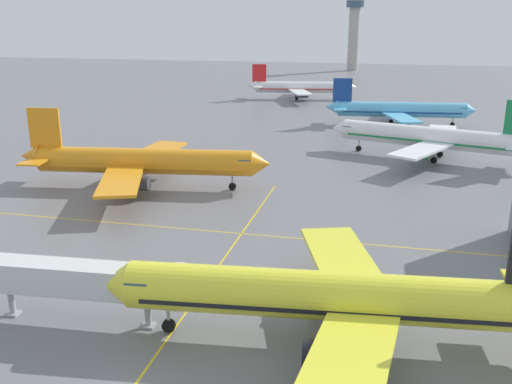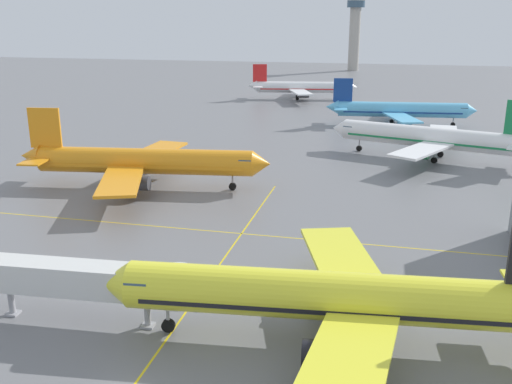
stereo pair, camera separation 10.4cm
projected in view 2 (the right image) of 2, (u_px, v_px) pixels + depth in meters
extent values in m
cylinder|color=yellow|center=(331.00, 296.00, 46.51)|extent=(33.93, 7.40, 4.00)
cone|color=yellow|center=(115.00, 283.00, 48.74)|extent=(3.12, 4.18, 3.92)
cube|color=yellow|center=(342.00, 259.00, 55.05)|extent=(10.05, 16.72, 0.42)
cube|color=yellow|center=(345.00, 368.00, 38.08)|extent=(7.15, 16.30, 0.42)
cylinder|color=black|center=(328.00, 288.00, 52.31)|extent=(3.79, 2.56, 2.21)
cylinder|color=black|center=(326.00, 355.00, 41.93)|extent=(3.79, 2.56, 2.21)
cube|color=#385166|center=(142.00, 278.00, 48.27)|extent=(2.26, 3.86, 0.74)
cube|color=black|center=(330.00, 301.00, 46.65)|extent=(31.26, 7.16, 0.38)
cylinder|color=#99999E|center=(168.00, 313.00, 48.95)|extent=(0.29, 0.29, 1.74)
cylinder|color=black|center=(168.00, 326.00, 49.29)|extent=(1.20, 0.59, 1.16)
cylinder|color=#99999E|center=(354.00, 310.00, 49.60)|extent=(0.29, 0.29, 1.74)
cylinder|color=black|center=(353.00, 321.00, 49.95)|extent=(1.20, 0.59, 1.16)
cylinder|color=#99999E|center=(356.00, 344.00, 44.42)|extent=(0.29, 0.29, 1.74)
cylinder|color=black|center=(356.00, 357.00, 44.76)|extent=(1.20, 0.59, 1.16)
cylinder|color=orange|center=(145.00, 161.00, 89.39)|extent=(33.84, 8.51, 3.99)
cone|color=orange|center=(262.00, 164.00, 87.76)|extent=(3.24, 4.24, 3.91)
cone|color=orange|center=(31.00, 156.00, 90.93)|extent=(3.84, 4.21, 3.79)
cube|color=orange|center=(45.00, 128.00, 89.35)|extent=(5.05, 1.06, 6.30)
cube|color=orange|center=(36.00, 161.00, 87.74)|extent=(4.07, 5.87, 0.25)
cube|color=orange|center=(53.00, 152.00, 93.73)|extent=(4.07, 5.87, 0.25)
cube|color=orange|center=(121.00, 181.00, 81.18)|extent=(10.47, 16.67, 0.42)
cube|color=orange|center=(154.00, 152.00, 98.16)|extent=(6.60, 16.11, 0.42)
cylinder|color=#333338|center=(137.00, 183.00, 84.77)|extent=(3.84, 2.67, 2.21)
cylinder|color=#333338|center=(157.00, 165.00, 95.16)|extent=(3.84, 2.67, 2.21)
cube|color=#385166|center=(246.00, 160.00, 87.80)|extent=(2.37, 3.89, 0.74)
cube|color=orange|center=(146.00, 164.00, 89.54)|extent=(31.18, 8.18, 0.38)
cylinder|color=#99999E|center=(233.00, 179.00, 88.92)|extent=(0.29, 0.29, 1.73)
cylinder|color=black|center=(233.00, 186.00, 89.27)|extent=(1.21, 0.62, 1.16)
cylinder|color=#99999E|center=(128.00, 181.00, 87.74)|extent=(0.29, 0.29, 1.73)
cylinder|color=black|center=(129.00, 189.00, 88.09)|extent=(1.21, 0.62, 1.16)
cylinder|color=#99999E|center=(138.00, 172.00, 92.94)|extent=(0.29, 0.29, 1.73)
cylinder|color=black|center=(139.00, 179.00, 93.28)|extent=(1.21, 0.62, 1.16)
cylinder|color=white|center=(428.00, 137.00, 107.45)|extent=(32.55, 12.81, 3.89)
cone|color=white|center=(339.00, 128.00, 115.72)|extent=(3.61, 4.40, 3.81)
cube|color=white|center=(443.00, 133.00, 114.41)|extent=(6.40, 15.69, 0.41)
cube|color=white|center=(422.00, 150.00, 99.90)|extent=(11.92, 16.05, 0.41)
cylinder|color=#2D9956|center=(433.00, 142.00, 112.56)|extent=(3.94, 3.03, 2.15)
cylinder|color=#2D9956|center=(419.00, 153.00, 103.69)|extent=(3.94, 3.03, 2.15)
cube|color=#385166|center=(350.00, 127.00, 114.45)|extent=(2.76, 3.95, 0.72)
cube|color=#197F47|center=(428.00, 140.00, 107.59)|extent=(30.04, 12.12, 0.37)
cylinder|color=#99999E|center=(359.00, 143.00, 114.41)|extent=(0.29, 0.29, 1.69)
cylinder|color=black|center=(359.00, 148.00, 114.74)|extent=(1.21, 0.75, 1.13)
cylinder|color=#99999E|center=(441.00, 149.00, 109.45)|extent=(0.29, 0.29, 1.69)
cylinder|color=black|center=(440.00, 154.00, 109.79)|extent=(1.21, 0.75, 1.13)
cylinder|color=#99999E|center=(435.00, 154.00, 105.02)|extent=(0.29, 0.29, 1.69)
cylinder|color=black|center=(434.00, 160.00, 105.35)|extent=(1.21, 0.75, 1.13)
cylinder|color=#5BB7E5|center=(402.00, 110.00, 140.17)|extent=(30.93, 7.22, 3.65)
cone|color=#5BB7E5|center=(472.00, 111.00, 138.39)|extent=(2.90, 3.84, 3.57)
cone|color=#5BB7E5|center=(332.00, 107.00, 141.88)|extent=(3.46, 3.80, 3.47)
cube|color=navy|center=(343.00, 90.00, 140.39)|extent=(4.62, 0.88, 5.76)
cube|color=#5BB7E5|center=(341.00, 109.00, 138.93)|extent=(3.63, 5.32, 0.23)
cube|color=#5BB7E5|center=(340.00, 105.00, 144.39)|extent=(3.63, 5.32, 0.23)
cube|color=#5BB7E5|center=(402.00, 118.00, 132.70)|extent=(9.35, 15.24, 0.38)
cube|color=#5BB7E5|center=(394.00, 107.00, 148.19)|extent=(6.29, 14.80, 0.38)
cylinder|color=#5BB7E5|center=(405.00, 121.00, 135.95)|extent=(3.48, 2.38, 2.02)
cylinder|color=#5BB7E5|center=(399.00, 114.00, 145.43)|extent=(3.48, 2.38, 2.02)
cube|color=#385166|center=(463.00, 108.00, 138.47)|extent=(2.11, 3.53, 0.67)
cube|color=navy|center=(402.00, 111.00, 140.31)|extent=(28.49, 6.97, 0.35)
cylinder|color=#99999E|center=(453.00, 120.00, 139.52)|extent=(0.27, 0.27, 1.58)
cylinder|color=black|center=(453.00, 124.00, 139.84)|extent=(1.10, 0.55, 1.06)
cylinder|color=#99999E|center=(394.00, 121.00, 138.71)|extent=(0.27, 0.27, 1.58)
cylinder|color=black|center=(394.00, 125.00, 139.02)|extent=(1.10, 0.55, 1.06)
cylinder|color=#99999E|center=(392.00, 117.00, 143.44)|extent=(0.27, 0.27, 1.58)
cylinder|color=black|center=(392.00, 121.00, 143.76)|extent=(1.10, 0.55, 1.06)
cylinder|color=white|center=(303.00, 87.00, 184.54)|extent=(30.00, 8.59, 3.54)
cone|color=white|center=(354.00, 88.00, 183.64)|extent=(2.98, 3.83, 3.47)
cone|color=white|center=(252.00, 86.00, 185.34)|extent=(3.51, 3.83, 3.37)
cube|color=red|center=(260.00, 73.00, 184.02)|extent=(4.47, 1.10, 5.59)
cube|color=white|center=(258.00, 87.00, 182.57)|extent=(3.77, 5.29, 0.22)
cube|color=white|center=(259.00, 85.00, 187.90)|extent=(3.77, 5.29, 0.22)
cube|color=white|center=(301.00, 92.00, 177.20)|extent=(9.70, 14.78, 0.37)
cube|color=white|center=(300.00, 86.00, 192.31)|extent=(5.37, 14.15, 0.37)
cylinder|color=#4C4C51|center=(304.00, 95.00, 180.43)|extent=(3.46, 2.47, 1.96)
cylinder|color=#4C4C51|center=(303.00, 91.00, 189.67)|extent=(3.46, 2.47, 1.96)
cube|color=#385166|center=(347.00, 86.00, 183.61)|extent=(2.21, 3.50, 0.65)
cube|color=red|center=(303.00, 89.00, 184.67)|extent=(27.65, 8.22, 0.34)
cylinder|color=#99999E|center=(341.00, 95.00, 184.54)|extent=(0.26, 0.26, 1.54)
cylinder|color=black|center=(341.00, 98.00, 184.84)|extent=(1.08, 0.59, 1.03)
cylinder|color=#99999E|center=(297.00, 95.00, 183.00)|extent=(0.26, 0.26, 1.54)
cylinder|color=black|center=(297.00, 98.00, 183.31)|extent=(1.08, 0.59, 1.03)
cylinder|color=#99999E|center=(297.00, 93.00, 187.63)|extent=(0.26, 0.26, 1.54)
cylinder|color=black|center=(297.00, 96.00, 187.93)|extent=(1.08, 0.59, 1.03)
cube|color=yellow|center=(242.00, 234.00, 71.57)|extent=(112.54, 0.20, 0.01)
cube|color=yellow|center=(195.00, 299.00, 55.13)|extent=(0.20, 77.77, 0.01)
cube|color=silver|center=(75.00, 278.00, 50.09)|extent=(18.54, 3.86, 2.70)
cylinder|color=silver|center=(177.00, 286.00, 48.63)|extent=(3.38, 3.38, 2.97)
cube|color=#47474C|center=(191.00, 287.00, 48.42)|extent=(1.78, 3.06, 2.97)
cylinder|color=#99999E|center=(147.00, 305.00, 49.67)|extent=(0.56, 0.56, 4.10)
cube|color=#99999E|center=(148.00, 325.00, 50.25)|extent=(1.17, 1.17, 0.20)
cylinder|color=#99999E|center=(10.00, 294.00, 51.72)|extent=(0.56, 0.56, 4.10)
cube|color=#99999E|center=(13.00, 313.00, 52.30)|extent=(1.17, 1.17, 0.20)
cylinder|color=#ADA89E|center=(354.00, 39.00, 276.43)|extent=(5.20, 5.20, 29.40)
cylinder|color=#385166|center=(356.00, 4.00, 271.61)|extent=(8.40, 8.40, 3.20)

